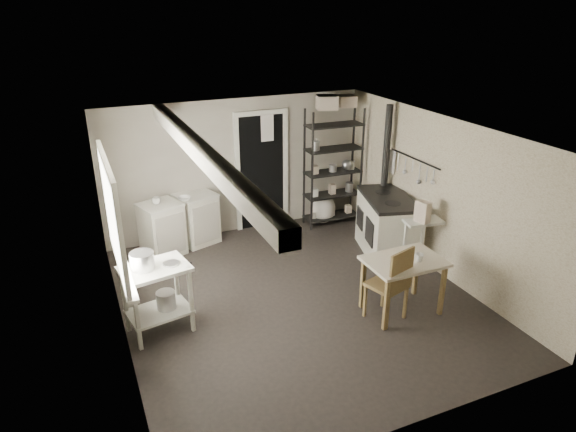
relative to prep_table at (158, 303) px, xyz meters
name	(u,v)px	position (x,y,z in m)	size (l,w,h in m)	color
floor	(297,298)	(1.84, 0.02, -0.40)	(5.00, 5.00, 0.00)	black
ceiling	(298,132)	(1.84, 0.02, 1.90)	(5.00, 5.00, 0.00)	white
wall_back	(236,167)	(1.84, 2.52, 0.75)	(4.50, 0.02, 2.30)	#A09989
wall_front	(416,326)	(1.84, -2.48, 0.75)	(4.50, 0.02, 2.30)	#A09989
wall_left	(115,253)	(-0.41, 0.02, 0.75)	(0.02, 5.00, 2.30)	#A09989
wall_right	(439,196)	(4.09, 0.02, 0.75)	(0.02, 5.00, 2.30)	#A09989
window	(111,217)	(-0.38, 0.22, 1.10)	(0.12, 1.76, 1.28)	silver
doorway	(262,173)	(2.29, 2.49, 0.60)	(0.96, 0.10, 2.08)	silver
ceiling_beam	(200,151)	(0.64, 0.02, 1.80)	(0.18, 5.00, 0.18)	silver
wallpaper_panel	(439,196)	(4.08, 0.02, 0.75)	(0.01, 5.00, 2.30)	beige
utensil_rail	(413,159)	(4.03, 0.62, 1.15)	(0.06, 1.20, 0.44)	silver
prep_table	(158,303)	(0.00, 0.00, 0.00)	(0.77, 0.55, 0.88)	silver
stockpot	(143,264)	(-0.12, 0.02, 0.54)	(0.28, 0.28, 0.30)	silver
saucepan	(171,267)	(0.20, 0.00, 0.45)	(0.19, 0.19, 0.11)	silver
bucket	(166,301)	(0.10, 0.02, -0.02)	(0.23, 0.23, 0.25)	silver
base_cabinets	(180,221)	(0.75, 2.20, 0.06)	(1.29, 0.55, 0.85)	silver
mixing_bowl	(184,194)	(0.84, 2.11, 0.55)	(0.28, 0.28, 0.07)	white
counter_cup	(156,196)	(0.40, 2.12, 0.57)	(0.13, 0.13, 0.10)	white
shelf_rack	(333,173)	(3.48, 2.12, 0.55)	(0.99, 0.38, 2.09)	black
shelf_jar	(316,151)	(3.16, 2.15, 0.98)	(0.09, 0.09, 0.21)	white
storage_box_a	(327,114)	(3.32, 2.10, 1.61)	(0.33, 0.29, 0.23)	beige
storage_box_b	(346,112)	(3.72, 2.17, 1.59)	(0.29, 0.27, 0.19)	beige
stove	(386,228)	(3.69, 0.69, 0.04)	(0.68, 1.22, 0.96)	silver
stovepipe	(387,148)	(3.93, 1.18, 1.19)	(0.12, 0.12, 1.51)	black
side_ledge	(420,247)	(3.79, -0.06, 0.03)	(0.56, 0.30, 0.85)	silver
oats_box	(423,212)	(3.73, -0.10, 0.61)	(0.12, 0.21, 0.31)	beige
work_table	(402,285)	(2.96, -0.80, -0.02)	(0.98, 0.69, 0.74)	beige
table_cup	(419,256)	(3.10, -0.89, 0.41)	(0.11, 0.11, 0.10)	white
chair	(387,284)	(2.68, -0.84, 0.08)	(0.42, 0.44, 1.02)	brown
flour_sack	(323,210)	(3.34, 2.17, -0.16)	(0.44, 0.38, 0.53)	beige
floor_crock	(400,282)	(3.30, -0.29, -0.33)	(0.11, 0.11, 0.14)	white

